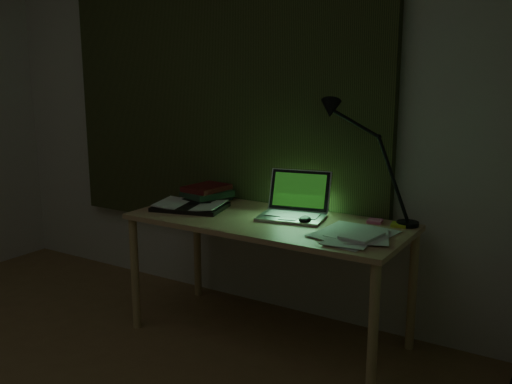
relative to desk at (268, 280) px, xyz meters
The scene contains 12 objects.
wall_back 1.16m from the desk, 145.48° to the left, with size 3.50×0.00×2.50m, color beige.
wall_right 2.19m from the desk, 53.76° to the right, with size 0.00×4.00×2.50m, color beige.
curtain 1.31m from the desk, 148.29° to the left, with size 2.20×0.06×2.00m, color #2A3018.
desk is the anchor object (origin of this frame).
laptop 0.46m from the desk, 36.42° to the left, with size 0.33×0.37×0.24m, color silver, non-canonical shape.
open_textbook 0.59m from the desk, behind, with size 0.38×0.27×0.03m, color silver, non-canonical shape.
book_stack 0.66m from the desk, 162.21° to the left, with size 0.21×0.25×0.10m, color silver, non-canonical shape.
loose_papers 0.60m from the desk, ahead, with size 0.31×0.33×0.02m, color silver, non-canonical shape.
mouse 0.40m from the desk, ahead, with size 0.06×0.10×0.04m, color black.
sticky_yellow 0.73m from the desk, 20.03° to the left, with size 0.07×0.07×0.02m, color #C8D72D.
sticky_pink 0.63m from the desk, 24.81° to the left, with size 0.07×0.07×0.02m, color pink.
desk_lamp 0.93m from the desk, 21.25° to the left, with size 0.39×0.30×0.59m, color black, non-canonical shape.
Camera 1 is at (2.01, -0.83, 1.40)m, focal length 40.00 mm.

